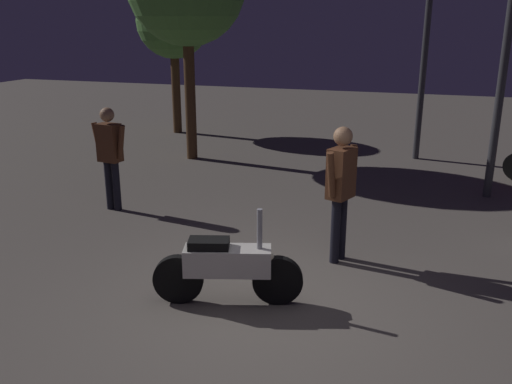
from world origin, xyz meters
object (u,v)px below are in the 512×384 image
person_bystander_far (341,182)px  streetlamp_near (429,2)px  person_rider_beside (110,150)px  streetlamp_far (512,2)px  motorcycle_white_foreground (227,267)px

person_bystander_far → streetlamp_near: bearing=-75.7°
person_rider_beside → person_bystander_far: 4.00m
streetlamp_far → person_rider_beside: bearing=-155.7°
motorcycle_white_foreground → person_bystander_far: 1.90m
motorcycle_white_foreground → person_rider_beside: person_rider_beside is taller
person_rider_beside → streetlamp_far: size_ratio=0.33×
person_bystander_far → person_rider_beside: bearing=8.5°
motorcycle_white_foreground → person_bystander_far: size_ratio=0.91×
streetlamp_far → streetlamp_near: bearing=117.8°
person_rider_beside → streetlamp_near: 7.40m
streetlamp_near → streetlamp_far: (1.35, -2.56, -0.09)m
person_bystander_far → streetlamp_far: (2.08, 3.57, 2.23)m
motorcycle_white_foreground → streetlamp_far: 6.58m
person_rider_beside → person_bystander_far: size_ratio=0.96×
person_bystander_far → streetlamp_near: (0.73, 6.13, 2.33)m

